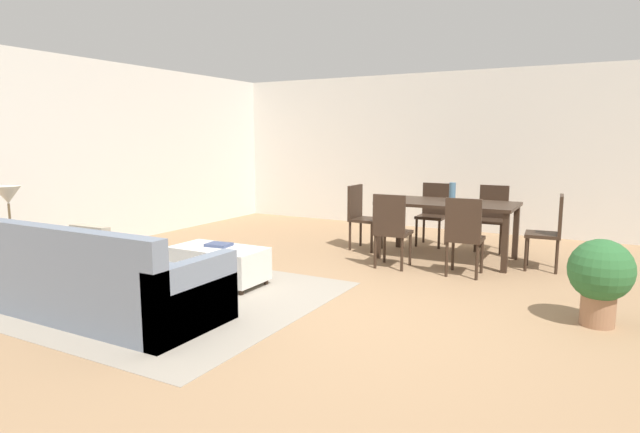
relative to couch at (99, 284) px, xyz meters
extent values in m
plane|color=#9E7A56|center=(1.87, 1.04, -0.29)|extent=(10.80, 10.80, 0.00)
cube|color=silver|center=(1.87, 6.04, 1.06)|extent=(9.00, 0.12, 2.70)
cube|color=silver|center=(-2.63, 1.54, 1.06)|extent=(0.12, 11.00, 2.70)
cube|color=gray|center=(0.14, 0.69, -0.28)|extent=(3.00, 2.80, 0.01)
cube|color=slate|center=(0.00, 0.05, -0.08)|extent=(2.30, 0.97, 0.42)
cube|color=slate|center=(0.00, -0.35, 0.35)|extent=(2.30, 0.16, 0.44)
cube|color=slate|center=(-1.08, 0.05, 0.02)|extent=(0.14, 0.97, 0.62)
cube|color=slate|center=(1.08, 0.05, 0.02)|extent=(0.14, 0.97, 0.62)
cube|color=slate|center=(-0.61, -0.10, 0.31)|extent=(0.35, 0.10, 0.35)
cube|color=tan|center=(0.00, -0.07, 0.34)|extent=(0.41, 0.14, 0.41)
cube|color=tan|center=(0.60, -0.08, 0.32)|extent=(0.38, 0.10, 0.38)
cube|color=silver|center=(0.28, 1.33, -0.05)|extent=(1.04, 0.55, 0.35)
cylinder|color=#332319|center=(-0.19, 1.55, -0.26)|extent=(0.05, 0.05, 0.06)
cylinder|color=#332319|center=(0.75, 1.55, -0.26)|extent=(0.05, 0.05, 0.06)
cylinder|color=#332319|center=(-0.19, 1.11, -0.26)|extent=(0.05, 0.05, 0.06)
cylinder|color=#332319|center=(0.75, 1.11, -0.26)|extent=(0.05, 0.05, 0.06)
cube|color=brown|center=(-1.45, 0.11, 0.27)|extent=(0.40, 0.40, 0.03)
cylinder|color=brown|center=(-1.62, 0.28, -0.01)|extent=(0.04, 0.04, 0.55)
cylinder|color=brown|center=(-1.28, 0.28, -0.01)|extent=(0.04, 0.04, 0.55)
cylinder|color=brown|center=(-1.28, -0.06, -0.01)|extent=(0.04, 0.04, 0.55)
cylinder|color=brown|center=(-1.45, 0.11, 0.30)|extent=(0.16, 0.16, 0.02)
cylinder|color=brown|center=(-1.45, 0.11, 0.47)|extent=(0.02, 0.02, 0.32)
cone|color=beige|center=(-1.45, 0.11, 0.72)|extent=(0.26, 0.26, 0.18)
cube|color=#332319|center=(2.13, 3.74, 0.45)|extent=(1.74, 0.92, 0.04)
cube|color=#332319|center=(1.33, 4.14, 0.07)|extent=(0.07, 0.07, 0.72)
cube|color=#332319|center=(2.94, 4.14, 0.07)|extent=(0.07, 0.07, 0.72)
cube|color=#332319|center=(1.33, 3.34, 0.07)|extent=(0.07, 0.07, 0.72)
cube|color=#332319|center=(2.94, 3.34, 0.07)|extent=(0.07, 0.07, 0.72)
cube|color=#332319|center=(1.68, 2.97, 0.14)|extent=(0.42, 0.42, 0.04)
cube|color=#332319|center=(1.68, 2.79, 0.40)|extent=(0.40, 0.06, 0.47)
cylinder|color=#332319|center=(1.50, 3.14, -0.08)|extent=(0.04, 0.04, 0.41)
cylinder|color=#332319|center=(1.84, 3.15, -0.08)|extent=(0.04, 0.04, 0.41)
cylinder|color=#332319|center=(1.51, 2.80, -0.08)|extent=(0.04, 0.04, 0.41)
cylinder|color=#332319|center=(1.85, 2.81, -0.08)|extent=(0.04, 0.04, 0.41)
cube|color=#332319|center=(2.55, 3.01, 0.14)|extent=(0.42, 0.42, 0.04)
cube|color=#332319|center=(2.56, 2.83, 0.40)|extent=(0.40, 0.06, 0.47)
cylinder|color=#332319|center=(2.37, 3.17, -0.08)|extent=(0.04, 0.04, 0.41)
cylinder|color=#332319|center=(2.71, 3.19, -0.08)|extent=(0.04, 0.04, 0.41)
cylinder|color=#332319|center=(2.39, 2.83, -0.08)|extent=(0.04, 0.04, 0.41)
cylinder|color=#332319|center=(2.73, 2.85, -0.08)|extent=(0.04, 0.04, 0.41)
cube|color=#332319|center=(1.71, 4.47, 0.14)|extent=(0.40, 0.40, 0.04)
cube|color=#332319|center=(1.71, 4.65, 0.40)|extent=(0.40, 0.04, 0.47)
cylinder|color=#332319|center=(1.88, 4.30, -0.08)|extent=(0.04, 0.04, 0.41)
cylinder|color=#332319|center=(1.54, 4.30, -0.08)|extent=(0.04, 0.04, 0.41)
cylinder|color=#332319|center=(1.88, 4.64, -0.08)|extent=(0.04, 0.04, 0.41)
cylinder|color=#332319|center=(1.54, 4.64, -0.08)|extent=(0.04, 0.04, 0.41)
cube|color=#332319|center=(2.55, 4.52, 0.14)|extent=(0.41, 0.41, 0.04)
cube|color=#332319|center=(2.54, 4.70, 0.40)|extent=(0.40, 0.05, 0.47)
cylinder|color=#332319|center=(2.72, 4.35, -0.08)|extent=(0.04, 0.04, 0.41)
cylinder|color=#332319|center=(2.38, 4.34, -0.08)|extent=(0.04, 0.04, 0.41)
cylinder|color=#332319|center=(2.71, 4.69, -0.08)|extent=(0.04, 0.04, 0.41)
cylinder|color=#332319|center=(2.37, 4.68, -0.08)|extent=(0.04, 0.04, 0.41)
cube|color=#332319|center=(3.31, 3.72, 0.14)|extent=(0.43, 0.43, 0.04)
cube|color=#332319|center=(3.49, 3.73, 0.40)|extent=(0.07, 0.40, 0.47)
cylinder|color=#332319|center=(3.16, 3.54, -0.08)|extent=(0.04, 0.04, 0.41)
cylinder|color=#332319|center=(3.13, 3.88, -0.08)|extent=(0.04, 0.04, 0.41)
cylinder|color=#332319|center=(3.50, 3.56, -0.08)|extent=(0.04, 0.04, 0.41)
cylinder|color=#332319|center=(3.47, 3.90, -0.08)|extent=(0.04, 0.04, 0.41)
cube|color=#332319|center=(0.97, 3.76, 0.14)|extent=(0.41, 0.41, 0.04)
cube|color=#332319|center=(0.79, 3.77, 0.40)|extent=(0.05, 0.40, 0.47)
cylinder|color=#332319|center=(1.14, 3.92, -0.08)|extent=(0.04, 0.04, 0.41)
cylinder|color=#332319|center=(1.13, 3.59, -0.08)|extent=(0.04, 0.04, 0.41)
cylinder|color=#332319|center=(0.80, 3.94, -0.08)|extent=(0.04, 0.04, 0.41)
cylinder|color=#332319|center=(0.79, 3.60, -0.08)|extent=(0.04, 0.04, 0.41)
cylinder|color=slate|center=(2.19, 3.75, 0.60)|extent=(0.08, 0.08, 0.25)
cube|color=#3F4C72|center=(0.25, 1.38, 0.14)|extent=(0.28, 0.23, 0.03)
cylinder|color=#996B4C|center=(3.96, 1.87, -0.16)|extent=(0.28, 0.28, 0.26)
sphere|color=#2D6633|center=(3.96, 1.87, 0.20)|extent=(0.53, 0.53, 0.53)
camera|label=1|loc=(3.96, -3.07, 1.31)|focal=29.59mm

